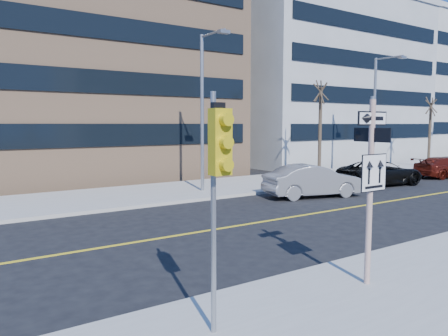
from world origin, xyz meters
TOP-DOWN VIEW (x-y plane):
  - ground at (0.00, 0.00)m, footprint 120.00×120.00m
  - far_sidewalk at (18.00, 12.00)m, footprint 66.00×6.00m
  - road_centerline at (12.00, 4.00)m, footprint 40.00×0.14m
  - sign_pole at (0.00, -2.51)m, footprint 0.92×0.92m
  - traffic_signal at (-4.00, -2.66)m, footprint 0.32×0.45m
  - parked_car_b at (7.97, 6.94)m, footprint 2.92×5.19m
  - parked_car_c at (14.46, 7.74)m, footprint 3.25×5.61m
  - parked_car_d at (21.29, 7.61)m, footprint 2.58×5.04m
  - streetlight_a at (4.00, 10.76)m, footprint 0.55×2.25m
  - streetlight_b at (18.00, 10.76)m, footprint 0.55×2.25m
  - street_tree_west at (13.00, 11.30)m, footprint 1.80×1.80m
  - street_tree_east at (26.00, 11.60)m, footprint 1.80×1.80m
  - building_brick at (2.00, 25.00)m, footprint 18.00×18.00m
  - building_grey_mid at (24.00, 24.00)m, footprint 20.00×16.00m
  - building_grey_far at (45.00, 27.00)m, footprint 18.00×18.00m

SIDE VIEW (x-z plane):
  - ground at x=0.00m, z-range 0.00..0.00m
  - road_centerline at x=12.00m, z-range 0.00..0.01m
  - far_sidewalk at x=18.00m, z-range 0.00..0.15m
  - parked_car_d at x=21.29m, z-range 0.00..1.40m
  - parked_car_c at x=14.46m, z-range 0.00..1.47m
  - parked_car_b at x=7.97m, z-range 0.00..1.62m
  - sign_pole at x=0.00m, z-range 0.41..4.47m
  - traffic_signal at x=-4.00m, z-range 1.03..5.03m
  - streetlight_a at x=4.00m, z-range 0.76..8.76m
  - streetlight_b at x=18.00m, z-range 0.76..8.76m
  - street_tree_east at x=26.00m, z-range 2.07..7.82m
  - street_tree_west at x=13.00m, z-range 2.35..8.70m
  - building_grey_mid at x=24.00m, z-range 0.00..15.00m
  - building_grey_far at x=45.00m, z-range 0.00..16.00m
  - building_brick at x=2.00m, z-range 0.00..18.00m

